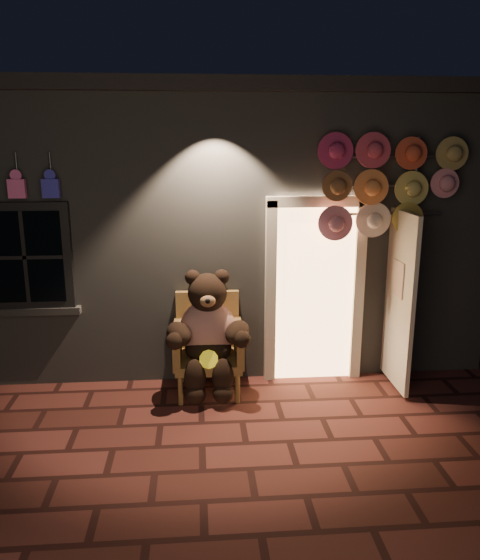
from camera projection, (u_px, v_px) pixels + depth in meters
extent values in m
plane|color=#5E2923|center=(202.00, 445.00, 5.16)|extent=(60.00, 60.00, 0.00)
cube|color=slate|center=(197.00, 215.00, 8.61)|extent=(7.00, 5.00, 3.30)
cube|color=black|center=(195.00, 100.00, 8.18)|extent=(7.30, 5.30, 0.16)
cube|color=black|center=(26.00, 256.00, 6.03)|extent=(1.00, 0.10, 1.20)
cube|color=black|center=(25.00, 257.00, 6.00)|extent=(0.82, 0.06, 1.02)
cube|color=slate|center=(32.00, 311.00, 6.19)|extent=(1.10, 0.14, 0.08)
cube|color=#FFBB72|center=(314.00, 293.00, 6.43)|extent=(0.92, 0.10, 2.10)
cube|color=beige|center=(270.00, 295.00, 6.35)|extent=(0.12, 0.12, 2.20)
cube|color=beige|center=(358.00, 293.00, 6.43)|extent=(0.12, 0.12, 2.20)
cube|color=beige|center=(318.00, 201.00, 6.12)|extent=(1.16, 0.12, 0.12)
cube|color=beige|center=(400.00, 300.00, 6.13)|extent=(0.05, 0.80, 2.00)
cube|color=pink|center=(17.00, 189.00, 5.77)|extent=(0.18, 0.07, 0.20)
cylinder|color=#59595E|center=(16.00, 164.00, 5.76)|extent=(0.02, 0.02, 0.25)
cube|color=#3432AF|center=(51.00, 188.00, 5.80)|extent=(0.18, 0.07, 0.20)
cylinder|color=#59595E|center=(50.00, 164.00, 5.79)|extent=(0.02, 0.02, 0.25)
cube|color=#A17B3E|center=(208.00, 360.00, 6.16)|extent=(0.73, 0.68, 0.10)
cube|color=#A17B3E|center=(208.00, 321.00, 6.37)|extent=(0.73, 0.09, 0.73)
cube|color=#A17B3E|center=(177.00, 345.00, 6.06)|extent=(0.09, 0.62, 0.42)
cube|color=#A17B3E|center=(239.00, 343.00, 6.11)|extent=(0.09, 0.62, 0.42)
cylinder|color=#A17B3E|center=(180.00, 390.00, 5.91)|extent=(0.05, 0.05, 0.33)
cylinder|color=#A17B3E|center=(238.00, 389.00, 5.95)|extent=(0.05, 0.05, 0.33)
cylinder|color=#A17B3E|center=(182.00, 369.00, 6.47)|extent=(0.05, 0.05, 0.33)
cylinder|color=#A17B3E|center=(234.00, 367.00, 6.51)|extent=(0.05, 0.05, 0.33)
ellipsoid|color=#AE2812|center=(208.00, 329.00, 6.11)|extent=(0.64, 0.51, 0.67)
ellipsoid|color=black|center=(208.00, 348.00, 6.08)|extent=(0.53, 0.45, 0.31)
sphere|color=black|center=(207.00, 293.00, 5.95)|extent=(0.43, 0.43, 0.43)
sphere|color=black|center=(193.00, 277.00, 5.93)|extent=(0.17, 0.17, 0.17)
sphere|color=black|center=(222.00, 277.00, 5.95)|extent=(0.17, 0.17, 0.17)
ellipsoid|color=#966B44|center=(208.00, 301.00, 5.77)|extent=(0.17, 0.12, 0.13)
ellipsoid|color=black|center=(179.00, 334.00, 5.88)|extent=(0.37, 0.49, 0.24)
ellipsoid|color=black|center=(237.00, 332.00, 5.92)|extent=(0.38, 0.49, 0.24)
ellipsoid|color=black|center=(195.00, 377.00, 5.86)|extent=(0.24, 0.24, 0.41)
ellipsoid|color=black|center=(223.00, 377.00, 5.88)|extent=(0.24, 0.24, 0.41)
sphere|color=black|center=(195.00, 394.00, 5.85)|extent=(0.22, 0.22, 0.22)
sphere|color=black|center=(223.00, 393.00, 5.87)|extent=(0.22, 0.22, 0.22)
cylinder|color=yellow|center=(209.00, 359.00, 5.82)|extent=(0.21, 0.09, 0.20)
cylinder|color=#59595E|center=(409.00, 263.00, 6.32)|extent=(0.04, 0.04, 2.83)
cylinder|color=#59595E|center=(390.00, 157.00, 5.98)|extent=(1.26, 0.03, 0.03)
cylinder|color=#59595E|center=(389.00, 186.00, 6.06)|extent=(1.26, 0.03, 0.03)
cylinder|color=#59595E|center=(387.00, 214.00, 6.14)|extent=(1.26, 0.03, 0.03)
cylinder|color=#AA2B58|center=(336.00, 152.00, 5.86)|extent=(0.36, 0.11, 0.36)
cylinder|color=#D14459|center=(375.00, 152.00, 5.86)|extent=(0.36, 0.11, 0.36)
cylinder|color=#DC5132|center=(414.00, 152.00, 5.87)|extent=(0.36, 0.11, 0.36)
cylinder|color=tan|center=(449.00, 152.00, 5.96)|extent=(0.36, 0.11, 0.36)
cylinder|color=brown|center=(335.00, 187.00, 5.92)|extent=(0.36, 0.11, 0.36)
cylinder|color=#FF924A|center=(374.00, 187.00, 5.93)|extent=(0.36, 0.11, 0.36)
cylinder|color=#DDCB65|center=(409.00, 186.00, 6.02)|extent=(0.36, 0.11, 0.36)
cylinder|color=pink|center=(447.00, 186.00, 6.02)|extent=(0.36, 0.11, 0.36)
cylinder|color=pink|center=(334.00, 221.00, 5.99)|extent=(0.36, 0.11, 0.36)
cylinder|color=beige|center=(370.00, 219.00, 6.08)|extent=(0.36, 0.11, 0.36)
cylinder|color=gold|center=(408.00, 219.00, 6.08)|extent=(0.36, 0.11, 0.36)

